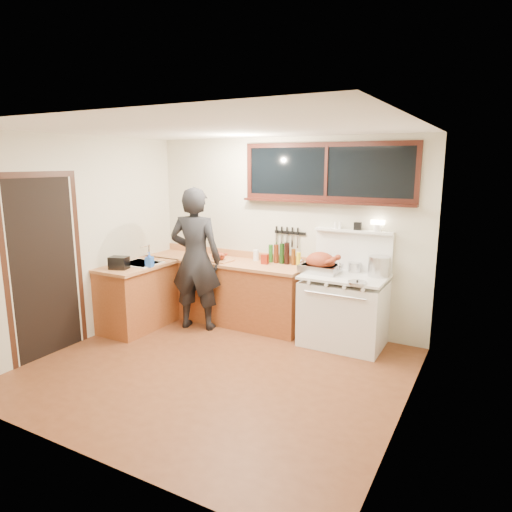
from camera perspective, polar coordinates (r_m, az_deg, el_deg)
The scene contains 20 objects.
ground_plane at distance 5.25m, azimuth -5.07°, elevation -14.14°, with size 4.00×3.50×0.02m, color #5B2D18.
room_shell at distance 4.77m, azimuth -5.43°, elevation 4.13°, with size 4.10×3.60×2.65m.
counter_back at distance 6.63m, azimuth -3.98°, elevation -4.25°, with size 2.44×0.64×1.00m.
counter_left at distance 6.55m, azimuth -14.60°, elevation -4.86°, with size 0.64×1.09×0.90m.
sink_unit at distance 6.49m, azimuth -14.20°, elevation -1.37°, with size 0.50×0.45×0.37m.
vintage_stove at distance 5.86m, azimuth 10.91°, elevation -6.48°, with size 1.02×0.74×1.57m.
back_window at distance 6.00m, azimuth 8.73°, elevation 9.56°, with size 2.32×0.13×0.77m.
left_doorway at distance 5.85m, azimuth -24.88°, elevation -1.11°, with size 0.02×1.04×2.17m.
knife_strip at distance 6.28m, azimuth 4.11°, elevation 2.84°, with size 0.46×0.03×0.28m.
man at distance 6.25m, azimuth -7.55°, elevation -0.39°, with size 0.81×0.63×1.95m.
soap_bottle at distance 6.22m, azimuth -13.18°, elevation -0.43°, with size 0.11×0.11×0.20m.
toaster at distance 6.21m, azimuth -16.75°, elevation -0.82°, with size 0.27×0.22×0.16m.
cutting_board at distance 6.45m, azimuth -4.69°, elevation -0.17°, with size 0.40×0.30×0.14m.
roast_turkey at distance 5.82m, azimuth 8.10°, elevation -1.01°, with size 0.53×0.38×0.26m.
stockpot at distance 5.76m, azimuth 15.13°, elevation -1.25°, with size 0.29×0.29×0.25m.
saucepan at distance 5.93m, azimuth 12.19°, elevation -1.35°, with size 0.21×0.30×0.12m.
pot_lid at distance 5.39m, azimuth 12.55°, elevation -3.23°, with size 0.24×0.24×0.04m.
coffee_tin at distance 6.23m, azimuth 1.11°, elevation -0.40°, with size 0.10×0.08×0.14m.
pitcher at distance 6.45m, azimuth -0.00°, elevation 0.10°, with size 0.08×0.08×0.15m.
bottle_cluster at distance 6.25m, azimuth 3.44°, elevation 0.19°, with size 0.48×0.07×0.30m.
Camera 1 is at (2.65, -3.92, 2.27)m, focal length 32.00 mm.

